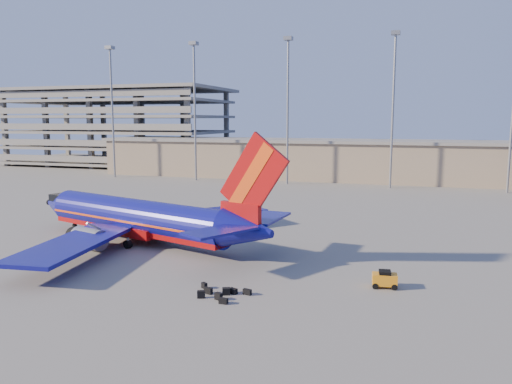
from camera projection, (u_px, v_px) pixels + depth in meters
ground at (227, 236)px, 55.26m from camera, size 220.00×220.00×0.00m
terminal_building at (370, 160)px, 106.17m from camera, size 122.00×16.00×8.50m
parking_garage at (118, 123)px, 142.23m from camera, size 62.00×32.00×21.40m
light_mast_row at (339, 94)px, 94.51m from camera, size 101.60×1.60×28.65m
aircraft_main at (142, 219)px, 51.99m from camera, size 33.73×31.94×11.75m
baggage_tug at (385, 279)px, 38.07m from camera, size 1.99×1.36×1.34m
luggage_pile at (220, 293)px, 36.34m from camera, size 4.19×2.97×0.54m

